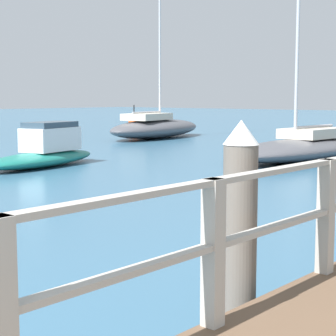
% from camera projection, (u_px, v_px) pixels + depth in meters
% --- Properties ---
extents(dock_piling_near, '(0.29, 0.29, 1.73)m').
position_uv_depth(dock_piling_near, '(240.00, 225.00, 4.88)').
color(dock_piling_near, '#6B6056').
rests_on(dock_piling_near, ground_plane).
extents(boat_2, '(3.65, 7.07, 9.35)m').
position_uv_depth(boat_2, '(156.00, 127.00, 27.79)').
color(boat_2, '#4C4C51').
rests_on(boat_2, ground_plane).
extents(boat_4, '(2.45, 6.51, 6.73)m').
position_uv_depth(boat_4, '(301.00, 147.00, 18.21)').
color(boat_4, '#4C4C51').
rests_on(boat_4, ground_plane).
extents(boat_6, '(2.32, 4.47, 1.21)m').
position_uv_depth(boat_6, '(44.00, 152.00, 16.55)').
color(boat_6, '#197266').
rests_on(boat_6, ground_plane).
extents(channel_buoy, '(0.70, 0.70, 1.40)m').
position_uv_depth(channel_buoy, '(134.00, 122.00, 37.04)').
color(channel_buoy, '#E54C19').
rests_on(channel_buoy, ground_plane).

